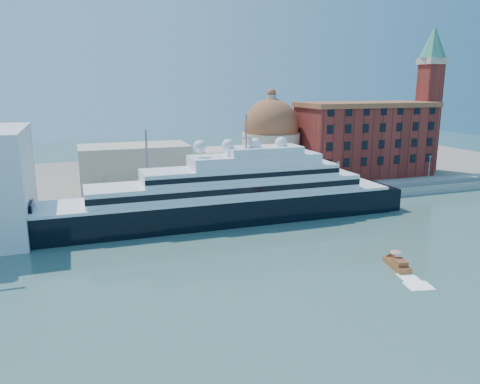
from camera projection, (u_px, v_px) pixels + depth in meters
name	position (u px, v px, depth m)	size (l,w,h in m)	color
ground	(284.00, 251.00, 87.84)	(400.00, 400.00, 0.00)	#325754
quay	(228.00, 203.00, 118.80)	(180.00, 10.00, 2.50)	gray
land	(190.00, 175.00, 156.51)	(260.00, 72.00, 2.00)	slate
quay_fence	(233.00, 200.00, 114.25)	(180.00, 0.10, 1.20)	slate
superyacht	(208.00, 202.00, 105.22)	(94.65, 13.12, 28.29)	black
service_barge	(95.00, 234.00, 95.68)	(13.24, 6.78, 2.84)	white
water_taxi	(397.00, 263.00, 79.93)	(3.57, 6.94, 3.14)	maroon
warehouse	(365.00, 138.00, 149.44)	(43.00, 19.00, 23.25)	maroon
campanile	(430.00, 90.00, 153.89)	(8.40, 8.40, 47.00)	maroon
church	(223.00, 152.00, 140.49)	(66.00, 18.00, 25.50)	beige
lamp_posts	(179.00, 174.00, 111.15)	(120.80, 2.40, 18.00)	slate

